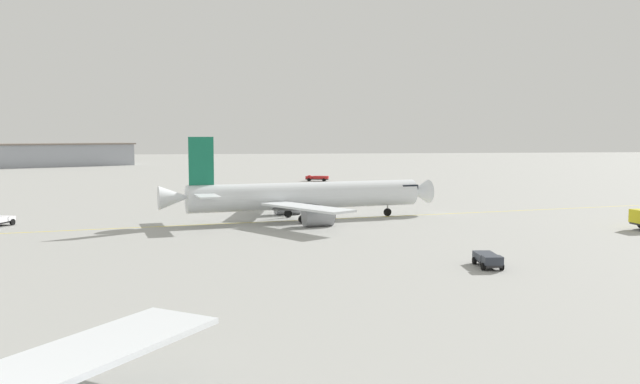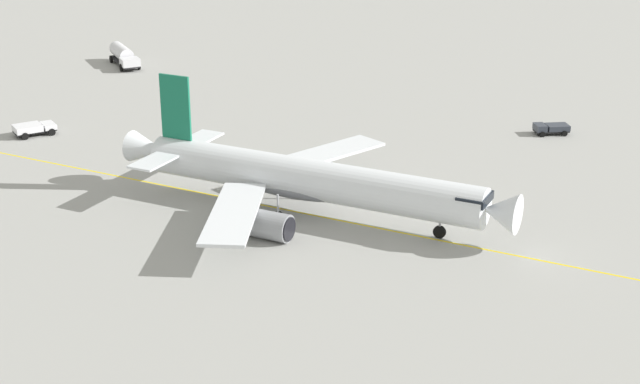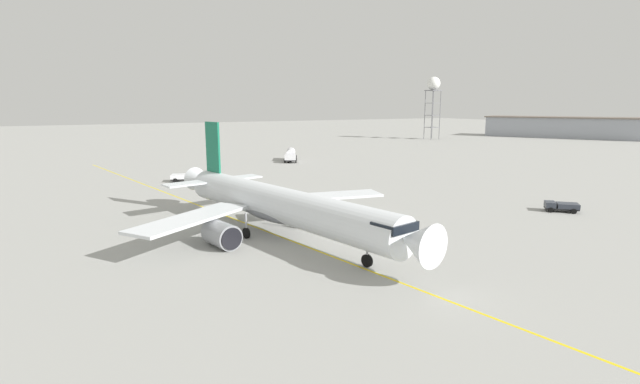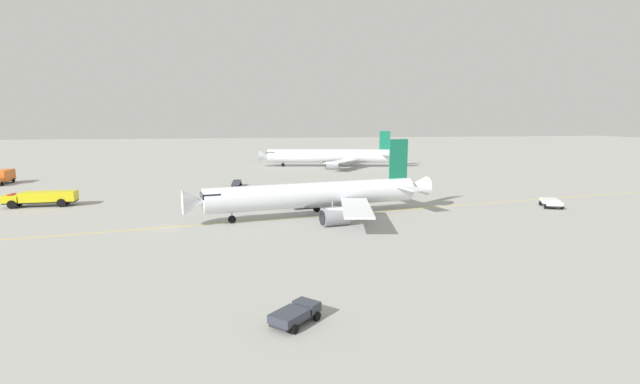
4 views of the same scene
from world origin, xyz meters
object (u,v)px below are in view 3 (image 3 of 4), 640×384
(airliner_main, at_px, (278,206))
(baggage_truck_truck_extra, at_px, (561,206))
(radar_tower, at_px, (434,87))
(fuel_tanker_truck, at_px, (291,154))
(pushback_tug_truck, at_px, (184,177))

(airliner_main, relative_size, baggage_truck_truck_extra, 9.43)
(airliner_main, bearing_deg, radar_tower, 120.12)
(fuel_tanker_truck, xyz_separation_m, radar_tower, (77.78, 37.34, 18.31))
(pushback_tug_truck, bearing_deg, fuel_tanker_truck, 52.59)
(fuel_tanker_truck, distance_m, baggage_truck_truck_extra, 65.38)
(airliner_main, distance_m, pushback_tug_truck, 39.26)
(fuel_tanker_truck, height_order, baggage_truck_truck_extra, fuel_tanker_truck)
(baggage_truck_truck_extra, bearing_deg, fuel_tanker_truck, -38.65)
(airliner_main, height_order, radar_tower, radar_tower)
(airliner_main, relative_size, pushback_tug_truck, 7.50)
(radar_tower, bearing_deg, airliner_main, -138.26)
(airliner_main, distance_m, baggage_truck_truck_extra, 36.65)
(airliner_main, bearing_deg, pushback_tug_truck, 169.49)
(airliner_main, xyz_separation_m, radar_tower, (106.34, 94.88, 16.78))
(baggage_truck_truck_extra, distance_m, radar_tower, 125.73)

